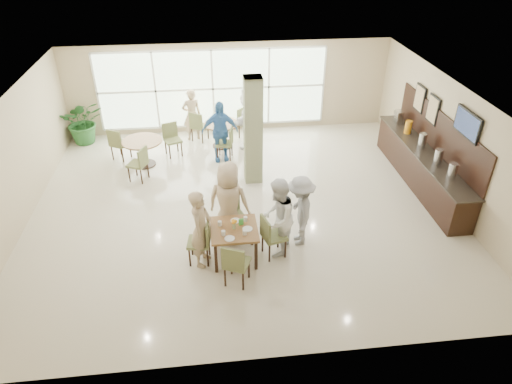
{
  "coord_description": "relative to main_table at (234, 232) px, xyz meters",
  "views": [
    {
      "loc": [
        -0.72,
        -9.27,
        6.18
      ],
      "look_at": [
        0.2,
        -1.2,
        1.1
      ],
      "focal_mm": 32.0,
      "sensor_mm": 36.0,
      "label": 1
    }
  ],
  "objects": [
    {
      "name": "wall_tv",
      "position": [
        5.26,
        1.35,
        1.49
      ],
      "size": [
        0.06,
        1.0,
        0.58
      ],
      "color": "black",
      "rests_on": "ground"
    },
    {
      "name": "teen_right",
      "position": [
        0.89,
        0.1,
        0.21
      ],
      "size": [
        0.9,
        1.01,
        1.73
      ],
      "primitive_type": "imported",
      "rotation": [
        0.0,
        0.0,
        -1.92
      ],
      "color": "white",
      "rests_on": "ground"
    },
    {
      "name": "framed_art_b",
      "position": [
        5.27,
        3.75,
        1.19
      ],
      "size": [
        0.05,
        0.55,
        0.7
      ],
      "color": "black",
      "rests_on": "ground"
    },
    {
      "name": "teen_standing",
      "position": [
        1.41,
        0.38,
        0.15
      ],
      "size": [
        0.65,
        1.07,
        1.6
      ],
      "primitive_type": "imported",
      "rotation": [
        0.0,
        0.0,
        -1.63
      ],
      "color": "#979799",
      "rests_on": "ground"
    },
    {
      "name": "column",
      "position": [
        0.73,
        3.15,
        0.74
      ],
      "size": [
        0.45,
        0.45,
        2.8
      ],
      "primitive_type": "cube",
      "color": "#6F7854",
      "rests_on": "ground"
    },
    {
      "name": "ground",
      "position": [
        0.33,
        1.95,
        -0.66
      ],
      "size": [
        10.0,
        10.0,
        0.0
      ],
      "primitive_type": "plane",
      "color": "beige",
      "rests_on": "ground"
    },
    {
      "name": "adult_standing",
      "position": [
        -0.86,
        5.85,
        0.15
      ],
      "size": [
        0.67,
        0.52,
        1.62
      ],
      "primitive_type": "imported",
      "rotation": [
        0.0,
        0.0,
        3.4
      ],
      "color": "tan",
      "rests_on": "ground"
    },
    {
      "name": "room_shell",
      "position": [
        0.33,
        1.95,
        1.05
      ],
      "size": [
        10.0,
        10.0,
        10.0
      ],
      "color": "white",
      "rests_on": "ground"
    },
    {
      "name": "tabletop_clutter",
      "position": [
        0.02,
        -0.01,
        0.15
      ],
      "size": [
        0.68,
        0.78,
        0.21
      ],
      "color": "white",
      "rests_on": "main_table"
    },
    {
      "name": "buffet_counter",
      "position": [
        5.02,
        2.46,
        -0.1
      ],
      "size": [
        0.64,
        4.7,
        1.95
      ],
      "color": "black",
      "rests_on": "ground"
    },
    {
      "name": "chairs_table_left",
      "position": [
        -2.21,
        4.35,
        -0.18
      ],
      "size": [
        2.09,
        1.92,
        0.95
      ],
      "color": "olive",
      "rests_on": "ground"
    },
    {
      "name": "chairs_main_table",
      "position": [
        0.03,
        0.02,
        -0.18
      ],
      "size": [
        2.06,
        2.11,
        0.95
      ],
      "color": "olive",
      "rests_on": "ground"
    },
    {
      "name": "teen_far",
      "position": [
        -0.06,
        0.68,
        0.27
      ],
      "size": [
        1.02,
        0.77,
        1.85
      ],
      "primitive_type": "imported",
      "rotation": [
        0.0,
        0.0,
        2.8
      ],
      "color": "tan",
      "rests_on": "ground"
    },
    {
      "name": "round_table_right",
      "position": [
        0.01,
        5.25,
        -0.09
      ],
      "size": [
        1.04,
        1.04,
        0.75
      ],
      "color": "brown",
      "rests_on": "ground"
    },
    {
      "name": "main_table",
      "position": [
        0.0,
        0.0,
        0.0
      ],
      "size": [
        0.94,
        0.94,
        0.75
      ],
      "color": "brown",
      "rests_on": "ground"
    },
    {
      "name": "chairs_table_right",
      "position": [
        0.07,
        5.31,
        -0.18
      ],
      "size": [
        2.1,
        1.89,
        0.95
      ],
      "color": "olive",
      "rests_on": "ground"
    },
    {
      "name": "adult_a",
      "position": [
        -0.08,
        4.38,
        0.22
      ],
      "size": [
        1.06,
        0.64,
        1.75
      ],
      "primitive_type": "imported",
      "rotation": [
        0.0,
        0.0,
        0.06
      ],
      "color": "#3C75B5",
      "rests_on": "ground"
    },
    {
      "name": "adult_b",
      "position": [
        0.8,
        5.2,
        0.25
      ],
      "size": [
        1.31,
        1.82,
        1.8
      ],
      "primitive_type": "imported",
      "rotation": [
        0.0,
        0.0,
        -1.96
      ],
      "color": "white",
      "rests_on": "ground"
    },
    {
      "name": "potted_plant",
      "position": [
        -4.14,
        6.01,
        0.03
      ],
      "size": [
        1.48,
        1.48,
        1.37
      ],
      "primitive_type": "imported",
      "rotation": [
        0.0,
        0.0,
        0.24
      ],
      "color": "#265F28",
      "rests_on": "ground"
    },
    {
      "name": "teen_left",
      "position": [
        -0.65,
        -0.05,
        0.18
      ],
      "size": [
        0.58,
        0.71,
        1.68
      ],
      "primitive_type": "imported",
      "rotation": [
        0.0,
        0.0,
        1.24
      ],
      "color": "tan",
      "rests_on": "ground"
    },
    {
      "name": "framed_art_a",
      "position": [
        5.27,
        2.95,
        1.19
      ],
      "size": [
        0.05,
        0.55,
        0.7
      ],
      "color": "black",
      "rests_on": "ground"
    },
    {
      "name": "window_bank",
      "position": [
        -0.17,
        6.41,
        0.74
      ],
      "size": [
        7.0,
        0.04,
        7.0
      ],
      "color": "silver",
      "rests_on": "ground"
    },
    {
      "name": "round_table_left",
      "position": [
        -2.22,
        4.31,
        -0.08
      ],
      "size": [
        1.09,
        1.09,
        0.75
      ],
      "color": "brown",
      "rests_on": "ground"
    }
  ]
}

